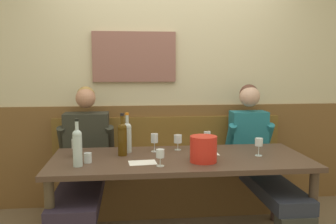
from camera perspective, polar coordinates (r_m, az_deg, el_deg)
name	(u,v)px	position (r m, az deg, el deg)	size (l,w,h in m)	color
room_wall_back	(167,72)	(3.91, -0.17, 6.14)	(6.80, 0.12, 2.80)	beige
wood_wainscot_panel	(168,155)	(3.97, -0.03, -6.58)	(6.80, 0.03, 1.06)	brown
wall_bench	(170,183)	(3.84, 0.31, -10.91)	(2.38, 0.42, 0.94)	brown
dining_table	(180,167)	(3.05, 1.84, -8.41)	(2.08, 0.85, 0.73)	#4A3528
person_center_left_seat	(83,164)	(3.39, -12.99, -7.78)	(0.53, 1.31, 1.27)	#312639
person_right_seat	(260,157)	(3.57, 14.02, -6.71)	(0.47, 1.31, 1.28)	#34352E
ice_bucket	(203,149)	(2.88, 5.48, -5.70)	(0.21, 0.21, 0.20)	red
wine_bottle_clear_water	(127,136)	(3.18, -6.28, -3.71)	(0.07, 0.07, 0.34)	#B6C1BD
wine_bottle_green_tall	(77,146)	(2.81, -13.79, -5.14)	(0.07, 0.07, 0.36)	silver
wine_bottle_amber_mid	(122,138)	(3.08, -7.04, -3.98)	(0.08, 0.08, 0.35)	#462E09
wine_glass_center_front	(178,139)	(3.26, 1.53, -4.22)	(0.07, 0.07, 0.13)	silver
wine_glass_center_rear	(207,136)	(3.38, 6.05, -3.70)	(0.06, 0.06, 0.15)	silver
wine_glass_left_end	(160,155)	(2.75, -1.21, -6.57)	(0.06, 0.06, 0.13)	silver
wine_glass_right_end	(259,143)	(3.14, 13.83, -4.62)	(0.07, 0.07, 0.15)	silver
wine_glass_mid_left	(154,139)	(3.20, -2.10, -4.21)	(0.06, 0.06, 0.16)	silver
wine_glass_near_bucket	(76,145)	(3.13, -13.94, -4.92)	(0.08, 0.08, 0.14)	silver
water_tumbler_right	(125,145)	(3.31, -6.65, -5.10)	(0.06, 0.06, 0.08)	silver
water_tumbler_left	(88,158)	(2.92, -12.26, -6.91)	(0.06, 0.06, 0.08)	silver
tasting_sheet_left_guest	(143,163)	(2.87, -3.95, -7.79)	(0.21, 0.15, 0.00)	white
tasting_sheet_right_guest	(206,153)	(3.16, 5.81, -6.38)	(0.21, 0.15, 0.00)	white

